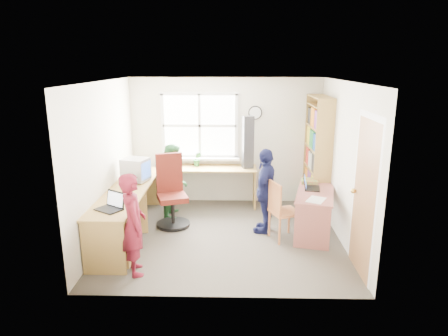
% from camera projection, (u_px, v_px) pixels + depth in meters
% --- Properties ---
extents(room, '(3.64, 3.44, 2.44)m').
position_uv_depth(room, '(224.00, 160.00, 6.09)').
color(room, '#403A32').
rests_on(room, ground).
extents(l_desk, '(2.38, 2.95, 0.75)m').
position_uv_depth(l_desk, '(136.00, 215.00, 5.95)').
color(l_desk, '#AF8846').
rests_on(l_desk, ground).
extents(right_desk, '(0.82, 1.29, 0.69)m').
position_uv_depth(right_desk, '(315.00, 204.00, 6.29)').
color(right_desk, '#96544B').
rests_on(right_desk, ground).
extents(bookshelf, '(0.30, 1.02, 2.10)m').
position_uv_depth(bookshelf, '(317.00, 158.00, 7.16)').
color(bookshelf, '#AF8846').
rests_on(bookshelf, ground).
extents(swivel_chair, '(0.71, 0.71, 1.20)m').
position_uv_depth(swivel_chair, '(171.00, 195.00, 6.66)').
color(swivel_chair, black).
rests_on(swivel_chair, ground).
extents(wooden_chair, '(0.52, 0.52, 0.93)m').
position_uv_depth(wooden_chair, '(281.00, 209.00, 6.07)').
color(wooden_chair, '#CE7944').
rests_on(wooden_chair, ground).
extents(crt_monitor, '(0.47, 0.44, 0.39)m').
position_uv_depth(crt_monitor, '(136.00, 170.00, 6.59)').
color(crt_monitor, '#BBBBC0').
rests_on(crt_monitor, l_desk).
extents(laptop_left, '(0.43, 0.41, 0.23)m').
position_uv_depth(laptop_left, '(112.00, 205.00, 5.35)').
color(laptop_left, black).
rests_on(laptop_left, l_desk).
extents(laptop_right, '(0.32, 0.37, 0.22)m').
position_uv_depth(laptop_right, '(309.00, 186.00, 6.42)').
color(laptop_right, black).
rests_on(laptop_right, right_desk).
extents(speaker_a, '(0.09, 0.09, 0.16)m').
position_uv_depth(speaker_a, '(132.00, 181.00, 6.33)').
color(speaker_a, black).
rests_on(speaker_a, l_desk).
extents(speaker_b, '(0.10, 0.10, 0.18)m').
position_uv_depth(speaker_b, '(140.00, 170.00, 6.99)').
color(speaker_b, black).
rests_on(speaker_b, l_desk).
extents(cd_tower, '(0.23, 0.21, 0.97)m').
position_uv_depth(cd_tower, '(248.00, 142.00, 7.36)').
color(cd_tower, black).
rests_on(cd_tower, l_desk).
extents(game_box, '(0.30, 0.30, 0.05)m').
position_uv_depth(game_box, '(309.00, 181.00, 6.75)').
color(game_box, red).
rests_on(game_box, right_desk).
extents(paper_a, '(0.24, 0.33, 0.00)m').
position_uv_depth(paper_a, '(124.00, 199.00, 5.75)').
color(paper_a, beige).
rests_on(paper_a, l_desk).
extents(paper_b, '(0.36, 0.40, 0.00)m').
position_uv_depth(paper_b, '(316.00, 200.00, 5.90)').
color(paper_b, beige).
rests_on(paper_b, right_desk).
extents(potted_plant, '(0.16, 0.13, 0.28)m').
position_uv_depth(potted_plant, '(197.00, 159.00, 7.55)').
color(potted_plant, '#2A6930').
rests_on(potted_plant, l_desk).
extents(person_red, '(0.48, 0.57, 1.34)m').
position_uv_depth(person_red, '(133.00, 224.00, 5.06)').
color(person_red, maroon).
rests_on(person_red, ground).
extents(person_green, '(0.50, 0.64, 1.30)m').
position_uv_depth(person_green, '(174.00, 180.00, 7.04)').
color(person_green, '#296733').
rests_on(person_green, ground).
extents(person_navy, '(0.57, 0.87, 1.37)m').
position_uv_depth(person_navy, '(266.00, 191.00, 6.34)').
color(person_navy, '#161945').
rests_on(person_navy, ground).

